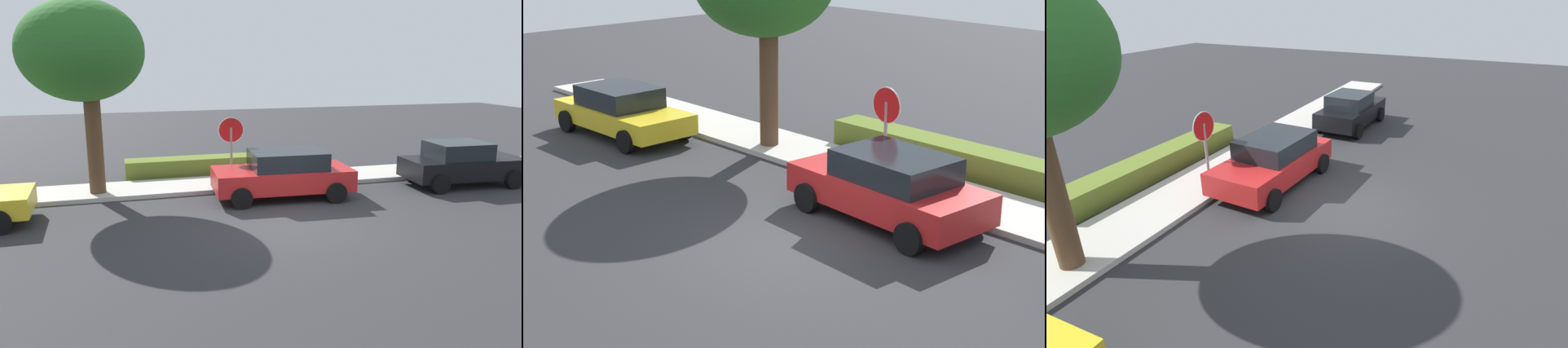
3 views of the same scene
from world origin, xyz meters
TOP-DOWN VIEW (x-y plane):
  - ground_plane at (0.00, 0.00)m, footprint 60.00×60.00m
  - sidewalk_curb at (0.00, 4.43)m, footprint 32.00×2.03m
  - stop_sign at (-0.82, 3.84)m, footprint 0.85×0.08m
  - parked_car_red at (0.53, 2.40)m, footprint 4.42×2.30m
  - parked_car_yellow at (-9.05, 1.97)m, footprint 4.56×2.20m
  - front_yard_hedge at (-0.57, 6.23)m, footprint 7.35×0.95m

SIDE VIEW (x-z plane):
  - ground_plane at x=0.00m, z-range 0.00..0.00m
  - sidewalk_curb at x=0.00m, z-range 0.00..0.14m
  - front_yard_hedge at x=-0.57m, z-range 0.00..0.70m
  - parked_car_yellow at x=-9.05m, z-range 0.02..1.45m
  - parked_car_red at x=0.53m, z-range 0.02..1.53m
  - stop_sign at x=-0.82m, z-range 0.47..2.92m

